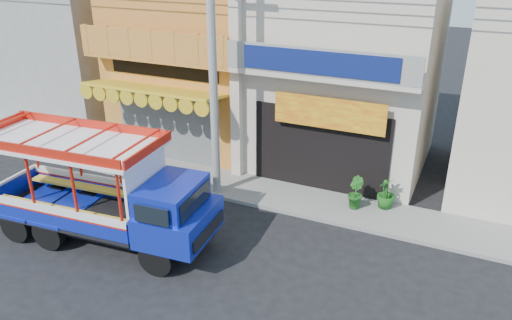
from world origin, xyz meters
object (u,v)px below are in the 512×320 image
(green_sign, at_px, (113,148))
(potted_plant_b, at_px, (355,193))
(utility_pole, at_px, (216,44))
(potted_plant_c, at_px, (386,193))
(songthaew_truck, at_px, (113,195))

(green_sign, distance_m, potted_plant_b, 9.45)
(utility_pole, distance_m, potted_plant_c, 6.93)
(potted_plant_b, bearing_deg, utility_pole, 74.36)
(potted_plant_c, bearing_deg, potted_plant_b, -49.96)
(utility_pole, relative_size, potted_plant_c, 27.19)
(utility_pole, distance_m, potted_plant_b, 6.22)
(utility_pole, height_order, green_sign, utility_pole)
(potted_plant_c, bearing_deg, utility_pole, -60.55)
(green_sign, xyz_separation_m, potted_plant_b, (9.45, 0.04, 0.11))
(songthaew_truck, bearing_deg, utility_pole, 71.33)
(songthaew_truck, height_order, potted_plant_c, songthaew_truck)
(songthaew_truck, height_order, green_sign, songthaew_truck)
(songthaew_truck, xyz_separation_m, potted_plant_c, (6.47, 5.00, -0.89))
(utility_pole, distance_m, songthaew_truck, 5.29)
(green_sign, xyz_separation_m, potted_plant_c, (10.34, 0.44, 0.11))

